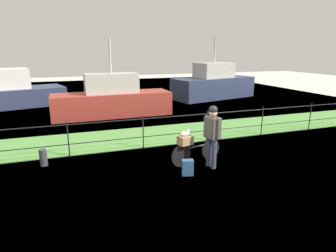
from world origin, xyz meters
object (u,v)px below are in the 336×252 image
(bicycle_main, at_px, (196,152))
(mooring_bollard, at_px, (43,158))
(moored_boat_near, at_px, (112,100))
(moored_boat_mid, at_px, (213,85))
(wooden_crate, at_px, (185,140))
(backpack_on_paving, at_px, (188,168))
(terrier_dog, at_px, (186,133))
(cyclist_person, at_px, (212,131))
(moored_boat_far, at_px, (2,94))

(bicycle_main, distance_m, mooring_bollard, 4.16)
(moored_boat_near, height_order, moored_boat_mid, moored_boat_mid)
(mooring_bollard, relative_size, moored_boat_near, 0.08)
(wooden_crate, xyz_separation_m, backpack_on_paving, (-0.16, -0.58, -0.53))
(bicycle_main, height_order, backpack_on_paving, bicycle_main)
(bicycle_main, xyz_separation_m, wooden_crate, (-0.36, -0.08, 0.40))
(moored_boat_near, bearing_deg, wooden_crate, -82.32)
(terrier_dog, bearing_deg, cyclist_person, -28.02)
(wooden_crate, distance_m, cyclist_person, 0.76)
(cyclist_person, bearing_deg, mooring_bollard, 159.69)
(mooring_bollard, bearing_deg, moored_boat_far, 105.76)
(moored_boat_far, bearing_deg, moored_boat_mid, -3.81)
(backpack_on_paving, relative_size, mooring_bollard, 0.86)
(moored_boat_far, bearing_deg, moored_boat_near, -36.49)
(moored_boat_mid, height_order, moored_boat_far, moored_boat_mid)
(cyclist_person, relative_size, moored_boat_far, 0.25)
(bicycle_main, relative_size, moored_boat_mid, 0.27)
(wooden_crate, xyz_separation_m, cyclist_person, (0.63, -0.32, 0.27))
(wooden_crate, relative_size, mooring_bollard, 0.77)
(backpack_on_paving, distance_m, moored_boat_near, 7.49)
(bicycle_main, distance_m, moored_boat_mid, 11.53)
(moored_boat_near, bearing_deg, cyclist_person, -77.78)
(wooden_crate, distance_m, mooring_bollard, 3.87)
(bicycle_main, distance_m, wooden_crate, 0.55)
(wooden_crate, distance_m, moored_boat_far, 12.57)
(wooden_crate, height_order, mooring_bollard, wooden_crate)
(bicycle_main, bearing_deg, mooring_bollard, 163.58)
(backpack_on_paving, xyz_separation_m, moored_boat_near, (-0.76, 7.43, 0.56))
(bicycle_main, xyz_separation_m, mooring_bollard, (-3.99, 1.18, -0.09))
(wooden_crate, bearing_deg, moored_boat_near, 97.68)
(terrier_dog, bearing_deg, backpack_on_paving, -107.82)
(wooden_crate, distance_m, moored_boat_near, 6.92)
(cyclist_person, bearing_deg, moored_boat_near, 102.22)
(mooring_bollard, relative_size, moored_boat_mid, 0.08)
(mooring_bollard, xyz_separation_m, moored_boat_near, (2.70, 5.60, 0.53))
(backpack_on_paving, distance_m, moored_boat_far, 13.01)
(backpack_on_paving, relative_size, moored_boat_near, 0.07)
(mooring_bollard, height_order, moored_boat_mid, moored_boat_mid)
(bicycle_main, height_order, moored_boat_mid, moored_boat_mid)
(terrier_dog, bearing_deg, moored_boat_near, 97.89)
(mooring_bollard, xyz_separation_m, moored_boat_mid, (9.79, 8.77, 0.64))
(moored_boat_near, height_order, moored_boat_far, moored_boat_far)
(terrier_dog, xyz_separation_m, backpack_on_paving, (-0.19, -0.58, -0.72))
(backpack_on_paving, height_order, moored_boat_near, moored_boat_near)
(backpack_on_paving, xyz_separation_m, moored_boat_far, (-6.17, 11.44, 0.57))
(moored_boat_mid, bearing_deg, bicycle_main, -120.27)
(bicycle_main, xyz_separation_m, terrier_dog, (-0.34, -0.08, 0.60))
(wooden_crate, xyz_separation_m, moored_boat_near, (-0.92, 6.86, 0.03))
(cyclist_person, distance_m, moored_boat_mid, 11.73)
(wooden_crate, distance_m, terrier_dog, 0.19)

